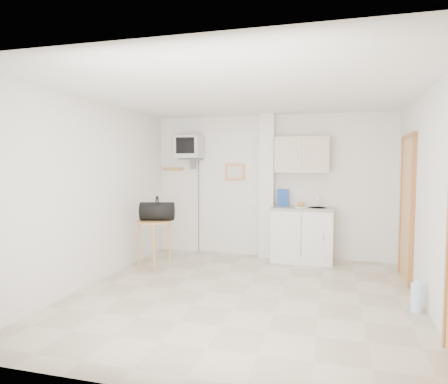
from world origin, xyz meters
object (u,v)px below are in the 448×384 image
(crt_television, at_px, (189,148))
(water_bottle, at_px, (416,297))
(round_table, at_px, (154,228))
(duffel_bag, at_px, (157,211))

(crt_television, relative_size, water_bottle, 5.90)
(round_table, distance_m, duffel_bag, 0.27)
(duffel_bag, xyz_separation_m, water_bottle, (3.59, -1.01, -0.74))
(round_table, relative_size, water_bottle, 2.07)
(crt_television, distance_m, duffel_bag, 1.49)
(crt_television, xyz_separation_m, round_table, (-0.20, -1.08, -1.30))
(duffel_bag, height_order, water_bottle, duffel_bag)
(round_table, bearing_deg, duffel_bag, 30.37)
(crt_television, distance_m, water_bottle, 4.38)
(duffel_bag, distance_m, water_bottle, 3.80)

